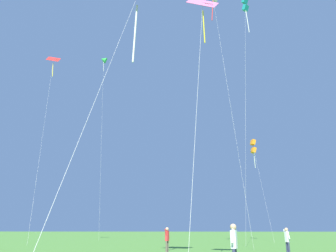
# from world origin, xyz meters

# --- Properties ---
(kite_purple_streamer) EXTENTS (2.54, 10.35, 15.02)m
(kite_purple_streamer) POSITION_xyz_m (-3.83, 10.90, 13.12)
(kite_purple_streamer) COLOR purple
(kite_purple_streamer) RESTS_ON ground_plane
(kite_orange_box) EXTENTS (0.84, 7.87, 13.73)m
(kite_orange_box) POSITION_xyz_m (7.90, 42.90, 12.62)
(kite_orange_box) COLOR orange
(kite_orange_box) RESTS_ON ground_plane
(kite_green_small) EXTENTS (2.79, 5.32, 28.50)m
(kite_green_small) POSITION_xyz_m (-14.87, 44.18, 27.81)
(kite_green_small) COLOR green
(kite_green_small) RESTS_ON ground_plane
(kite_teal_box) EXTENTS (2.83, 4.94, 28.33)m
(kite_teal_box) POSITION_xyz_m (5.91, 30.58, 27.14)
(kite_teal_box) COLOR teal
(kite_teal_box) RESTS_ON ground_plane
(kite_red_high) EXTENTS (4.38, 9.77, 24.61)m
(kite_red_high) POSITION_xyz_m (-19.57, 35.98, 22.79)
(kite_red_high) COLOR red
(kite_red_high) RESTS_ON ground_plane
(kite_pink_low) EXTENTS (1.81, 5.08, 13.27)m
(kite_pink_low) POSITION_xyz_m (-0.24, 9.85, 12.02)
(kite_pink_low) COLOR pink
(kite_pink_low) RESTS_ON ground_plane
(person_in_red_shirt) EXTENTS (0.30, 0.48, 1.57)m
(person_in_red_shirt) POSITION_xyz_m (-2.52, 16.70, 0.95)
(person_in_red_shirt) COLOR #665B4C
(person_in_red_shirt) RESTS_ON ground_plane
(person_with_spool) EXTENTS (0.28, 0.48, 1.55)m
(person_with_spool) POSITION_xyz_m (4.39, 15.67, 0.93)
(person_with_spool) COLOR #2D3351
(person_with_spool) RESTS_ON ground_plane
(person_near_tree) EXTENTS (0.28, 0.52, 1.66)m
(person_near_tree) POSITION_xyz_m (0.49, 7.70, 1.00)
(person_near_tree) COLOR #2D3351
(person_near_tree) RESTS_ON ground_plane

